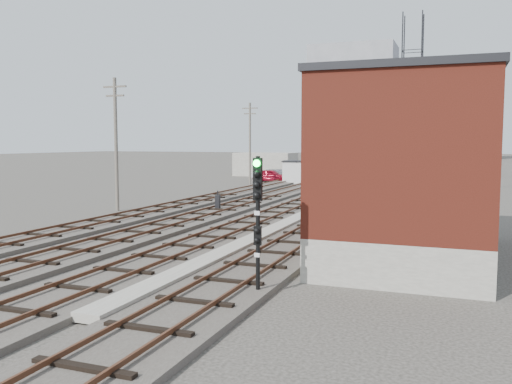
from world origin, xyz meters
The scene contains 23 objects.
ground centered at (0.00, 60.00, 0.00)m, with size 320.00×320.00×0.00m, color #282621.
track_right centered at (2.50, 39.00, 0.11)m, with size 3.20×90.00×0.39m.
track_mid_right centered at (-1.50, 39.00, 0.11)m, with size 3.20×90.00×0.39m.
track_mid_left centered at (-5.50, 39.00, 0.11)m, with size 3.20×90.00×0.39m.
track_left centered at (-9.50, 39.00, 0.11)m, with size 3.20×90.00×0.39m.
platform_curb centered at (0.50, 14.00, 0.13)m, with size 0.90×28.00×0.26m, color gray.
brick_building centered at (7.50, 12.00, 3.63)m, with size 6.54×12.20×7.22m.
lattice_tower centered at (5.50, 35.00, 7.50)m, with size 1.60×1.60×15.00m.
utility_pole_left_a centered at (-12.50, 20.00, 4.80)m, with size 1.80×0.24×9.00m.
utility_pole_left_b centered at (-12.50, 45.00, 4.80)m, with size 1.80×0.24×9.00m.
utility_pole_left_c centered at (-12.50, 70.00, 4.80)m, with size 1.80×0.24×9.00m.
utility_pole_right_a centered at (6.50, 28.00, 4.80)m, with size 1.80×0.24×9.00m.
utility_pole_right_b centered at (6.50, 58.00, 4.80)m, with size 1.80×0.24×9.00m.
apartment_left centered at (-18.00, 135.00, 15.00)m, with size 22.00×14.00×30.00m, color gray.
apartment_right centered at (8.00, 150.00, 13.00)m, with size 16.00×12.00×26.00m, color gray.
shed_left centered at (-16.00, 60.00, 1.60)m, with size 8.00×5.00×3.20m, color gray.
shed_right centered at (9.00, 70.00, 2.00)m, with size 6.00×6.00×4.00m, color gray.
signal_mast centered at (3.70, 4.09, 2.55)m, with size 0.40×0.42×4.28m.
switch_stand centered at (-5.95, 22.16, 0.62)m, with size 0.33×0.33×1.31m.
site_trailer centered at (-6.41, 48.03, 1.31)m, with size 6.50×3.62×2.59m.
car_red centered at (-11.54, 49.42, 0.73)m, with size 1.73×4.30×1.46m, color maroon.
car_silver centered at (-12.96, 51.55, 0.61)m, with size 1.29×3.69×1.21m, color #A4A7AB.
car_grey centered at (-11.80, 54.61, 0.60)m, with size 1.68×4.14×1.20m, color gray.
Camera 1 is at (9.38, -11.09, 4.71)m, focal length 38.00 mm.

